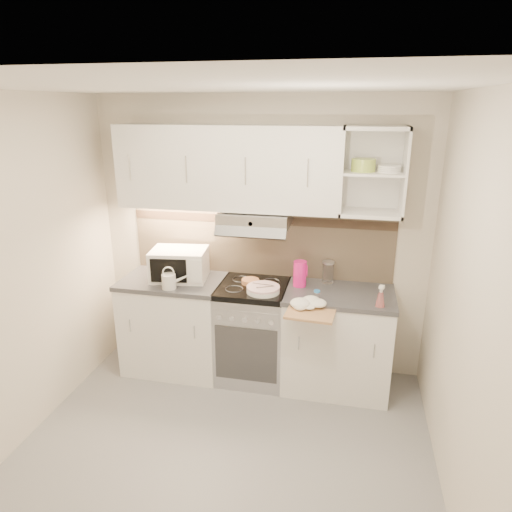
{
  "coord_description": "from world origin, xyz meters",
  "views": [
    {
      "loc": [
        0.8,
        -2.52,
        2.4
      ],
      "look_at": [
        0.06,
        0.95,
        1.22
      ],
      "focal_mm": 32.0,
      "sensor_mm": 36.0,
      "label": 1
    }
  ],
  "objects_px": {
    "watering_can": "(170,281)",
    "spray_bottle": "(381,297)",
    "plate_stack": "(263,289)",
    "glass_jar": "(328,272)",
    "microwave": "(179,264)",
    "electric_range": "(253,331)",
    "cutting_board": "(311,312)",
    "pink_pitcher": "(300,274)"
  },
  "relations": [
    {
      "from": "watering_can",
      "to": "spray_bottle",
      "type": "xyz_separation_m",
      "value": [
        1.75,
        -0.0,
        0.0
      ]
    },
    {
      "from": "watering_can",
      "to": "plate_stack",
      "type": "xyz_separation_m",
      "value": [
        0.8,
        0.09,
        -0.04
      ]
    },
    {
      "from": "glass_jar",
      "to": "plate_stack",
      "type": "bearing_deg",
      "value": -147.43
    },
    {
      "from": "microwave",
      "to": "spray_bottle",
      "type": "xyz_separation_m",
      "value": [
        1.76,
        -0.25,
        -0.06
      ]
    },
    {
      "from": "electric_range",
      "to": "cutting_board",
      "type": "xyz_separation_m",
      "value": [
        0.54,
        -0.37,
        0.42
      ]
    },
    {
      "from": "pink_pitcher",
      "to": "glass_jar",
      "type": "bearing_deg",
      "value": 12.65
    },
    {
      "from": "microwave",
      "to": "glass_jar",
      "type": "height_order",
      "value": "microwave"
    },
    {
      "from": "electric_range",
      "to": "watering_can",
      "type": "bearing_deg",
      "value": -162.3
    },
    {
      "from": "spray_bottle",
      "to": "cutting_board",
      "type": "relative_size",
      "value": 0.52
    },
    {
      "from": "microwave",
      "to": "watering_can",
      "type": "bearing_deg",
      "value": -96.62
    },
    {
      "from": "watering_can",
      "to": "pink_pitcher",
      "type": "distance_m",
      "value": 1.12
    },
    {
      "from": "microwave",
      "to": "watering_can",
      "type": "relative_size",
      "value": 2.27
    },
    {
      "from": "microwave",
      "to": "plate_stack",
      "type": "relative_size",
      "value": 1.88
    },
    {
      "from": "spray_bottle",
      "to": "cutting_board",
      "type": "distance_m",
      "value": 0.56
    },
    {
      "from": "plate_stack",
      "to": "pink_pitcher",
      "type": "relative_size",
      "value": 1.25
    },
    {
      "from": "electric_range",
      "to": "spray_bottle",
      "type": "height_order",
      "value": "spray_bottle"
    },
    {
      "from": "plate_stack",
      "to": "glass_jar",
      "type": "distance_m",
      "value": 0.62
    },
    {
      "from": "plate_stack",
      "to": "spray_bottle",
      "type": "xyz_separation_m",
      "value": [
        0.95,
        -0.09,
        0.05
      ]
    },
    {
      "from": "watering_can",
      "to": "cutting_board",
      "type": "xyz_separation_m",
      "value": [
        1.23,
        -0.16,
        -0.1
      ]
    },
    {
      "from": "cutting_board",
      "to": "watering_can",
      "type": "bearing_deg",
      "value": 177.33
    },
    {
      "from": "glass_jar",
      "to": "spray_bottle",
      "type": "xyz_separation_m",
      "value": [
        0.43,
        -0.42,
        -0.03
      ]
    },
    {
      "from": "spray_bottle",
      "to": "watering_can",
      "type": "bearing_deg",
      "value": -163.63
    },
    {
      "from": "plate_stack",
      "to": "pink_pitcher",
      "type": "bearing_deg",
      "value": 35.79
    },
    {
      "from": "pink_pitcher",
      "to": "cutting_board",
      "type": "bearing_deg",
      "value": -87.98
    },
    {
      "from": "pink_pitcher",
      "to": "glass_jar",
      "type": "xyz_separation_m",
      "value": [
        0.23,
        0.13,
        -0.01
      ]
    },
    {
      "from": "microwave",
      "to": "plate_stack",
      "type": "distance_m",
      "value": 0.83
    },
    {
      "from": "electric_range",
      "to": "cutting_board",
      "type": "height_order",
      "value": "electric_range"
    },
    {
      "from": "electric_range",
      "to": "glass_jar",
      "type": "height_order",
      "value": "glass_jar"
    },
    {
      "from": "microwave",
      "to": "pink_pitcher",
      "type": "xyz_separation_m",
      "value": [
        1.09,
        0.05,
        -0.02
      ]
    },
    {
      "from": "pink_pitcher",
      "to": "cutting_board",
      "type": "xyz_separation_m",
      "value": [
        0.14,
        -0.45,
        -0.14
      ]
    },
    {
      "from": "electric_range",
      "to": "spray_bottle",
      "type": "bearing_deg",
      "value": -11.64
    },
    {
      "from": "watering_can",
      "to": "cutting_board",
      "type": "relative_size",
      "value": 0.63
    },
    {
      "from": "glass_jar",
      "to": "spray_bottle",
      "type": "distance_m",
      "value": 0.61
    },
    {
      "from": "glass_jar",
      "to": "watering_can",
      "type": "bearing_deg",
      "value": -162.39
    },
    {
      "from": "microwave",
      "to": "spray_bottle",
      "type": "bearing_deg",
      "value": -15.56
    },
    {
      "from": "pink_pitcher",
      "to": "spray_bottle",
      "type": "bearing_deg",
      "value": -39.47
    },
    {
      "from": "watering_can",
      "to": "pink_pitcher",
      "type": "height_order",
      "value": "pink_pitcher"
    },
    {
      "from": "spray_bottle",
      "to": "microwave",
      "type": "bearing_deg",
      "value": -171.52
    },
    {
      "from": "plate_stack",
      "to": "electric_range",
      "type": "bearing_deg",
      "value": 131.72
    },
    {
      "from": "electric_range",
      "to": "plate_stack",
      "type": "height_order",
      "value": "plate_stack"
    },
    {
      "from": "plate_stack",
      "to": "spray_bottle",
      "type": "bearing_deg",
      "value": -5.38
    },
    {
      "from": "plate_stack",
      "to": "cutting_board",
      "type": "bearing_deg",
      "value": -29.68
    }
  ]
}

